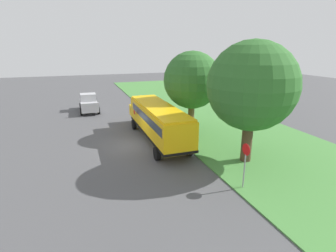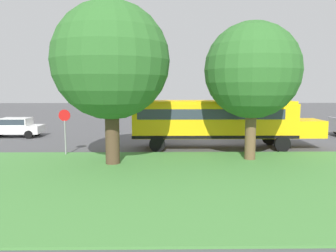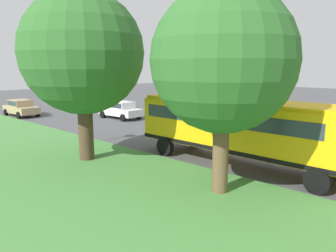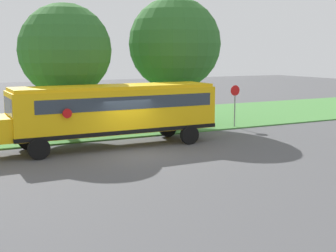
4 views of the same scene
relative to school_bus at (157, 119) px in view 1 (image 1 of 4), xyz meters
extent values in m
plane|color=#4C4C4F|center=(2.31, 0.47, -1.92)|extent=(120.00, 120.00, 0.00)
cube|color=#47843D|center=(-7.69, 0.47, -1.88)|extent=(12.00, 80.00, 0.08)
cube|color=yellow|center=(0.00, 0.29, -0.02)|extent=(2.50, 10.50, 2.20)
cube|color=yellow|center=(0.00, -5.91, -0.57)|extent=(2.20, 1.90, 1.10)
cube|color=yellow|center=(0.00, 0.29, 1.16)|extent=(2.35, 10.29, 0.16)
cube|color=black|center=(0.00, 0.29, -1.00)|extent=(2.54, 10.54, 0.20)
cube|color=#2D3842|center=(0.00, 0.59, 0.44)|extent=(2.53, 9.24, 0.64)
cube|color=#2D3842|center=(0.00, -4.91, 0.44)|extent=(2.25, 0.12, 0.80)
cylinder|color=red|center=(1.43, -2.60, 0.13)|extent=(0.03, 0.44, 0.44)
cylinder|color=black|center=(1.25, -3.91, -1.42)|extent=(0.30, 1.00, 1.00)
cylinder|color=black|center=(-1.25, -3.91, -1.42)|extent=(0.30, 1.00, 1.00)
cylinder|color=black|center=(1.25, 3.96, -1.42)|extent=(0.30, 1.00, 1.00)
cylinder|color=black|center=(-1.25, 3.96, -1.42)|extent=(0.30, 1.00, 1.00)
cube|color=#B7B7BC|center=(5.01, -13.11, -1.12)|extent=(2.00, 5.40, 0.80)
cube|color=#B7B7BC|center=(5.01, -14.05, -0.27)|extent=(1.90, 1.70, 0.90)
cube|color=#2D3842|center=(5.01, -14.05, -0.24)|extent=(1.94, 1.53, 0.63)
cube|color=#B7B7BC|center=(5.01, -10.49, -0.54)|extent=(2.00, 0.16, 0.36)
cylinder|color=black|center=(6.01, -14.86, -1.52)|extent=(0.28, 0.80, 0.80)
cylinder|color=black|center=(4.01, -14.86, -1.52)|extent=(0.28, 0.80, 0.80)
cylinder|color=black|center=(6.01, -11.35, -1.52)|extent=(0.28, 0.80, 0.80)
cylinder|color=black|center=(4.01, -11.35, -1.52)|extent=(0.28, 0.80, 0.80)
cylinder|color=brown|center=(-3.71, -1.22, -0.42)|extent=(0.59, 0.59, 3.00)
sphere|color=#2D6628|center=(-3.71, -1.22, 3.02)|extent=(5.19, 5.19, 5.19)
sphere|color=#2D6628|center=(-3.27, -0.59, 3.46)|extent=(3.42, 3.42, 3.42)
cylinder|color=#4C3826|center=(-4.65, 6.22, -0.36)|extent=(0.73, 0.73, 3.14)
sphere|color=#2D6628|center=(-4.65, 6.22, 3.45)|extent=(5.96, 5.96, 5.96)
sphere|color=#2D6628|center=(-4.05, 6.99, 3.52)|extent=(3.86, 3.86, 3.86)
cylinder|color=gray|center=(-2.29, 9.37, -0.87)|extent=(0.08, 0.08, 2.10)
cylinder|color=red|center=(-2.29, 9.37, 0.48)|extent=(0.03, 0.68, 0.68)
camera|label=1|loc=(6.22, 20.67, 5.92)|focal=28.00mm
camera|label=2|loc=(-21.47, 3.55, 2.12)|focal=35.00mm
camera|label=3|loc=(-13.57, -7.81, 2.80)|focal=35.00mm
camera|label=4|loc=(22.36, -8.24, 2.87)|focal=50.00mm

